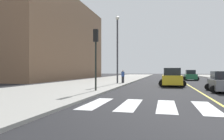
% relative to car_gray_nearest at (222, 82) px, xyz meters
% --- Properties ---
extents(sidewalk_kerb_west, '(10.00, 120.00, 0.15)m').
position_rel_car_gray_nearest_xyz_m(sidewalk_kerb_west, '(-13.99, 7.93, -0.72)').
color(sidewalk_kerb_west, '#9E9B93').
rests_on(sidewalk_kerb_west, ground).
extents(lane_divider_paint, '(0.16, 80.00, 0.01)m').
position_rel_car_gray_nearest_xyz_m(lane_divider_paint, '(-1.79, 27.93, -0.79)').
color(lane_divider_paint, yellow).
rests_on(lane_divider_paint, ground).
extents(low_rise_brick_west, '(16.00, 32.00, 16.22)m').
position_rel_car_gray_nearest_xyz_m(low_rise_brick_west, '(-29.51, 20.97, 7.32)').
color(low_rise_brick_west, brown).
rests_on(low_rise_brick_west, ground).
extents(car_gray_nearest, '(2.41, 3.82, 1.69)m').
position_rel_car_gray_nearest_xyz_m(car_gray_nearest, '(0.00, 0.00, 0.00)').
color(car_gray_nearest, slate).
rests_on(car_gray_nearest, ground).
extents(car_yellow_second, '(2.85, 4.55, 2.02)m').
position_rel_car_gray_nearest_xyz_m(car_yellow_second, '(-3.76, 5.53, 0.16)').
color(car_yellow_second, gold).
rests_on(car_yellow_second, ground).
extents(car_green_third, '(2.60, 4.15, 1.85)m').
position_rel_car_gray_nearest_xyz_m(car_green_third, '(-0.01, 21.17, 0.07)').
color(car_green_third, '#236B42').
rests_on(car_green_third, ground).
extents(traffic_light_far_corner, '(0.36, 0.41, 4.91)m').
position_rel_car_gray_nearest_xyz_m(traffic_light_far_corner, '(-9.92, -2.66, 2.80)').
color(traffic_light_far_corner, black).
rests_on(traffic_light_far_corner, sidewalk_kerb_west).
extents(pedestrian_walking_west, '(0.41, 0.41, 1.66)m').
position_rel_car_gray_nearest_xyz_m(pedestrian_walking_west, '(-9.79, 8.04, 0.28)').
color(pedestrian_walking_west, '#38383D').
rests_on(pedestrian_walking_west, sidewalk_kerb_west).
extents(street_lamp, '(0.44, 0.44, 8.37)m').
position_rel_car_gray_nearest_xyz_m(street_lamp, '(-10.28, 6.95, 4.23)').
color(street_lamp, '#38383D').
rests_on(street_lamp, sidewalk_kerb_west).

